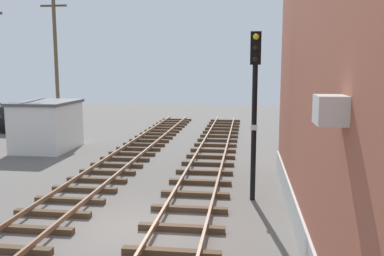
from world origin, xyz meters
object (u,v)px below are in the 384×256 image
object	(u,v)px
control_hut	(47,125)
parked_car_black	(28,120)
parked_car_white	(1,117)
signal_mast	(255,97)
utility_pole_far	(56,66)

from	to	relation	value
control_hut	parked_car_black	size ratio (longest dim) A/B	0.90
parked_car_white	signal_mast	bearing A→B (deg)	-37.85
control_hut	parked_car_black	xyz separation A→B (m)	(-4.33, 5.78, -0.49)
signal_mast	utility_pole_far	size ratio (longest dim) A/B	0.65
control_hut	utility_pole_far	distance (m)	6.11
signal_mast	parked_car_white	bearing A→B (deg)	142.15
parked_car_black	utility_pole_far	size ratio (longest dim) A/B	0.46
signal_mast	utility_pole_far	xyz separation A→B (m)	(-13.00, 12.41, 1.08)
utility_pole_far	parked_car_black	bearing A→B (deg)	161.75
parked_car_white	utility_pole_far	distance (m)	7.02
parked_car_white	control_hut	bearing A→B (deg)	-43.99
parked_car_black	utility_pole_far	xyz separation A→B (m)	(2.75, -0.91, 3.81)
control_hut	utility_pole_far	bearing A→B (deg)	107.97
parked_car_black	control_hut	bearing A→B (deg)	-53.17
control_hut	parked_car_white	xyz separation A→B (m)	(-7.13, 6.88, -0.49)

